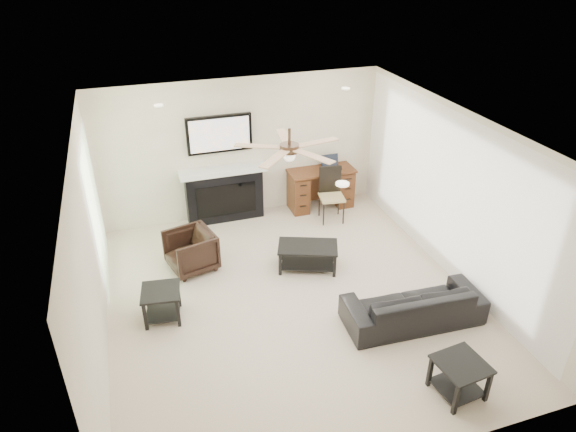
% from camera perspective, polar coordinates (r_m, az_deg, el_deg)
% --- Properties ---
extents(room_shell, '(5.50, 5.54, 2.52)m').
position_cam_1_polar(room_shell, '(6.61, 1.75, 3.10)').
color(room_shell, beige).
rests_on(room_shell, ground).
extents(sofa, '(1.87, 0.81, 0.54)m').
position_cam_1_polar(sofa, '(7.06, 13.75, -9.53)').
color(sofa, black).
rests_on(sofa, ground).
extents(armchair, '(0.83, 0.82, 0.63)m').
position_cam_1_polar(armchair, '(7.98, -10.75, -3.83)').
color(armchair, black).
rests_on(armchair, ground).
extents(coffee_table, '(1.02, 0.79, 0.40)m').
position_cam_1_polar(coffee_table, '(7.91, 2.19, -4.55)').
color(coffee_table, black).
rests_on(coffee_table, ground).
extents(end_table_near, '(0.57, 0.57, 0.45)m').
position_cam_1_polar(end_table_near, '(6.28, 18.44, -16.71)').
color(end_table_near, black).
rests_on(end_table_near, ground).
extents(end_table_left, '(0.57, 0.57, 0.45)m').
position_cam_1_polar(end_table_left, '(7.14, -13.80, -9.48)').
color(end_table_left, black).
rests_on(end_table_left, ground).
extents(fireplace_unit, '(1.52, 0.34, 1.91)m').
position_cam_1_polar(fireplace_unit, '(8.98, -7.22, 5.02)').
color(fireplace_unit, black).
rests_on(fireplace_unit, ground).
extents(desk, '(1.22, 0.56, 0.76)m').
position_cam_1_polar(desk, '(9.62, 3.62, 3.11)').
color(desk, '#3E1F0F').
rests_on(desk, ground).
extents(desk_chair, '(0.48, 0.50, 0.97)m').
position_cam_1_polar(desk_chair, '(9.12, 4.90, 2.27)').
color(desk_chair, black).
rests_on(desk_chair, ground).
extents(laptop, '(0.33, 0.24, 0.23)m').
position_cam_1_polar(laptop, '(9.47, 4.89, 5.92)').
color(laptop, black).
rests_on(laptop, desk).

